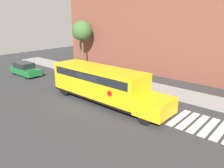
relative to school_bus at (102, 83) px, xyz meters
name	(u,v)px	position (x,y,z in m)	size (l,w,h in m)	color
ground_plane	(93,102)	(-0.51, -0.59, -1.66)	(60.00, 60.00, 0.00)	#333335
sidewalk_strip	(137,84)	(-0.51, 5.91, -1.59)	(44.00, 3.00, 0.15)	gray
building_backdrop	(170,26)	(-0.51, 12.41, 4.21)	(32.00, 4.00, 11.75)	brown
crosswalk_stripes	(209,127)	(8.32, 1.41, -1.66)	(4.70, 3.20, 0.01)	white
school_bus	(102,83)	(0.00, 0.00, 0.00)	(10.98, 2.57, 2.90)	yellow
parked_car	(25,69)	(-13.13, 0.12, -0.90)	(4.48, 1.74, 1.57)	#196B2D
tree_far_sidewalk	(82,31)	(-11.96, 8.49, 3.30)	(2.84, 2.84, 6.42)	brown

